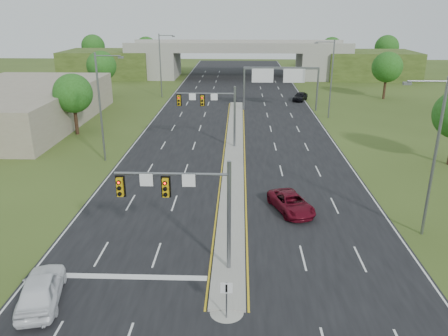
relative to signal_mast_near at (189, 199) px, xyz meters
name	(u,v)px	position (x,y,z in m)	size (l,w,h in m)	color
ground	(229,270)	(2.26, 0.07, -4.73)	(240.00, 240.00, 0.00)	#344619
road	(235,126)	(2.26, 35.07, -4.72)	(24.00, 160.00, 0.02)	black
median	(234,152)	(2.26, 23.07, -4.63)	(2.00, 54.00, 0.16)	gray
median_nose	(227,311)	(2.26, -3.93, -4.63)	(2.00, 2.00, 0.16)	gray
lane_markings	(230,138)	(1.66, 28.99, -4.70)	(23.72, 160.00, 0.01)	gold
signal_mast_near	(189,199)	(0.00, 0.00, 0.00)	(6.62, 0.60, 7.00)	slate
signal_mast_far	(214,107)	(0.00, 25.00, 0.00)	(6.62, 0.60, 7.00)	slate
keep_right_sign	(226,294)	(2.26, -4.45, -3.21)	(0.60, 0.13, 2.20)	slate
sign_gantry	(280,77)	(8.95, 44.99, 0.51)	(11.58, 0.44, 6.67)	slate
overpass	(238,62)	(2.26, 80.07, -1.17)	(80.00, 14.00, 8.10)	gray
lightpole_l_mid	(102,103)	(-11.03, 20.07, 1.38)	(2.85, 0.25, 11.00)	slate
lightpole_l_far	(161,63)	(-11.03, 55.07, 1.38)	(2.85, 0.25, 11.00)	slate
lightpole_r_near	(433,152)	(15.56, 5.07, 1.38)	(2.85, 0.25, 11.00)	slate
lightpole_r_far	(330,76)	(15.56, 40.07, 1.38)	(2.85, 0.25, 11.00)	slate
tree_l_near	(73,93)	(-17.74, 30.07, 0.45)	(4.80, 4.80, 7.60)	#382316
tree_l_mid	(101,66)	(-21.74, 55.07, 0.78)	(5.20, 5.20, 8.12)	#382316
tree_r_mid	(387,67)	(28.26, 55.07, 0.78)	(5.20, 5.20, 8.12)	#382316
tree_back_a	(93,46)	(-35.74, 94.07, 1.11)	(6.00, 6.00, 8.85)	#382316
tree_back_b	(146,48)	(-21.74, 94.07, 0.78)	(5.60, 5.60, 8.32)	#382316
tree_back_c	(332,48)	(26.26, 94.07, 0.78)	(5.60, 5.60, 8.32)	#382316
tree_back_d	(387,47)	(40.26, 94.07, 1.11)	(6.00, 6.00, 8.85)	#382316
commercial_building	(16,106)	(-27.74, 35.07, -2.23)	(18.00, 30.00, 5.00)	gray
car_white	(41,289)	(-7.70, -3.43, -3.85)	(2.02, 5.02, 1.71)	white
car_far_a	(291,203)	(6.92, 8.43, -4.01)	(2.31, 5.01, 1.39)	#5B0917
car_far_c	(300,96)	(13.26, 52.77, -3.97)	(1.74, 4.33, 1.48)	black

